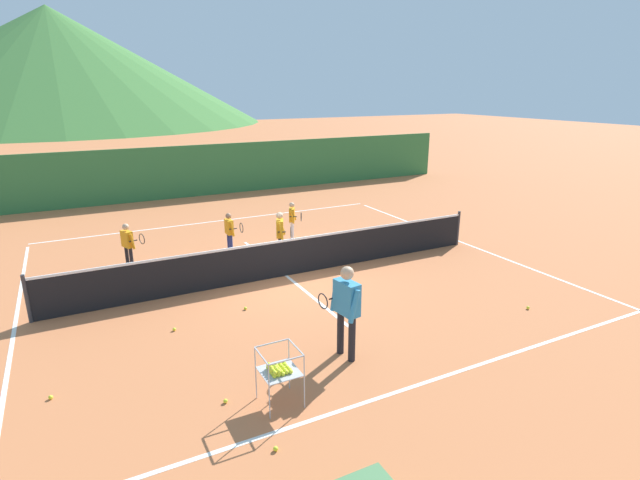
% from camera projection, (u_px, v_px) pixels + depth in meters
% --- Properties ---
extents(ground_plane, '(120.00, 120.00, 0.00)m').
position_uv_depth(ground_plane, '(286.00, 276.00, 12.68)').
color(ground_plane, '#C67042').
extents(line_baseline_near, '(12.05, 0.08, 0.01)m').
position_uv_depth(line_baseline_near, '(420.00, 384.00, 8.05)').
color(line_baseline_near, white).
rests_on(line_baseline_near, ground).
extents(line_baseline_far, '(12.05, 0.08, 0.01)m').
position_uv_depth(line_baseline_far, '(219.00, 221.00, 17.86)').
color(line_baseline_far, white).
rests_on(line_baseline_far, ground).
extents(line_sideline_west, '(0.08, 11.57, 0.01)m').
position_uv_depth(line_sideline_west, '(15.00, 325.00, 10.04)').
color(line_sideline_west, white).
rests_on(line_sideline_west, ground).
extents(line_sideline_east, '(0.08, 11.57, 0.01)m').
position_uv_depth(line_sideline_east, '(464.00, 243.00, 15.32)').
color(line_sideline_east, white).
rests_on(line_sideline_east, ground).
extents(line_service_center, '(0.08, 6.39, 0.01)m').
position_uv_depth(line_service_center, '(286.00, 276.00, 12.68)').
color(line_service_center, white).
rests_on(line_service_center, ground).
extents(tennis_net, '(11.55, 0.08, 1.05)m').
position_uv_depth(tennis_net, '(286.00, 257.00, 12.54)').
color(tennis_net, '#333338').
rests_on(tennis_net, ground).
extents(instructor, '(0.52, 0.76, 1.73)m').
position_uv_depth(instructor, '(346.00, 304.00, 8.57)').
color(instructor, black).
rests_on(instructor, ground).
extents(student_0, '(0.56, 0.52, 1.25)m').
position_uv_depth(student_0, '(128.00, 242.00, 12.93)').
color(student_0, black).
rests_on(student_0, ground).
extents(student_1, '(0.40, 0.59, 1.22)m').
position_uv_depth(student_1, '(230.00, 230.00, 14.14)').
color(student_1, navy).
rests_on(student_1, ground).
extents(student_2, '(0.42, 0.73, 1.37)m').
position_uv_depth(student_2, '(280.00, 231.00, 13.62)').
color(student_2, black).
rests_on(student_2, ground).
extents(student_3, '(0.40, 0.67, 1.20)m').
position_uv_depth(student_3, '(292.00, 217.00, 15.52)').
color(student_3, silver).
rests_on(student_3, ground).
extents(ball_cart, '(0.58, 0.58, 0.90)m').
position_uv_depth(ball_cart, '(278.00, 370.00, 7.40)').
color(ball_cart, '#B7B7BC').
rests_on(ball_cart, ground).
extents(tennis_ball_0, '(0.07, 0.07, 0.07)m').
position_uv_depth(tennis_ball_0, '(174.00, 329.00, 9.80)').
color(tennis_ball_0, yellow).
rests_on(tennis_ball_0, ground).
extents(tennis_ball_1, '(0.07, 0.07, 0.07)m').
position_uv_depth(tennis_ball_1, '(225.00, 401.00, 7.57)').
color(tennis_ball_1, yellow).
rests_on(tennis_ball_1, ground).
extents(tennis_ball_2, '(0.07, 0.07, 0.07)m').
position_uv_depth(tennis_ball_2, '(276.00, 449.00, 6.57)').
color(tennis_ball_2, yellow).
rests_on(tennis_ball_2, ground).
extents(tennis_ball_3, '(0.07, 0.07, 0.07)m').
position_uv_depth(tennis_ball_3, '(528.00, 308.00, 10.76)').
color(tennis_ball_3, yellow).
rests_on(tennis_ball_3, ground).
extents(tennis_ball_4, '(0.07, 0.07, 0.07)m').
position_uv_depth(tennis_ball_4, '(51.00, 397.00, 7.66)').
color(tennis_ball_4, yellow).
rests_on(tennis_ball_4, ground).
extents(tennis_ball_5, '(0.07, 0.07, 0.07)m').
position_uv_depth(tennis_ball_5, '(245.00, 308.00, 10.73)').
color(tennis_ball_5, yellow).
rests_on(tennis_ball_5, ground).
extents(windscreen_fence, '(26.51, 0.08, 2.24)m').
position_uv_depth(windscreen_fence, '(187.00, 172.00, 21.44)').
color(windscreen_fence, '#33753D').
rests_on(windscreen_fence, ground).
extents(hill_0, '(52.33, 52.33, 14.55)m').
position_uv_depth(hill_0, '(54.00, 66.00, 63.88)').
color(hill_0, '#427A38').
rests_on(hill_0, ground).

